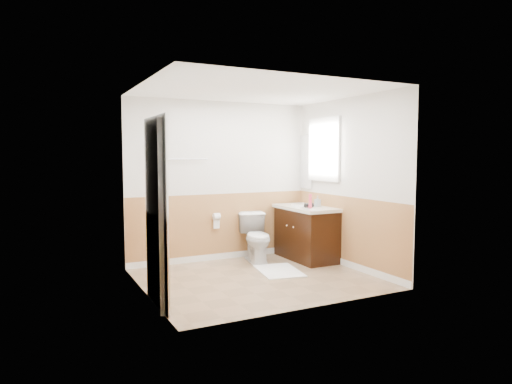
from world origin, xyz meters
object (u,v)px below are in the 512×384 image
toilet (257,238)px  lotion_bottle (310,201)px  vanity_cabinet (306,234)px  bath_mat (279,271)px  soap_dispenser (317,201)px

toilet → lotion_bottle: 1.01m
toilet → vanity_cabinet: (0.78, -0.21, 0.02)m
bath_mat → lotion_bottle: (0.68, 0.24, 0.95)m
lotion_bottle → soap_dispenser: (0.22, 0.13, -0.02)m
vanity_cabinet → lotion_bottle: (-0.10, -0.26, 0.56)m
bath_mat → vanity_cabinet: size_ratio=0.73×
lotion_bottle → vanity_cabinet: bearing=68.7°
bath_mat → soap_dispenser: bearing=22.1°
vanity_cabinet → lotion_bottle: lotion_bottle is taller
vanity_cabinet → soap_dispenser: 0.56m
soap_dispenser → bath_mat: bearing=-157.9°
toilet → bath_mat: bearing=-79.2°
bath_mat → soap_dispenser: size_ratio=4.61×
bath_mat → lotion_bottle: size_ratio=3.64×
soap_dispenser → vanity_cabinet: bearing=133.0°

